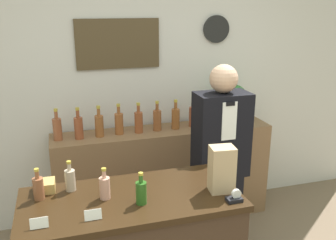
{
  "coord_description": "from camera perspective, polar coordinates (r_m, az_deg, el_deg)",
  "views": [
    {
      "loc": [
        -0.74,
        -1.44,
        2.06
      ],
      "look_at": [
        0.03,
        1.13,
        1.23
      ],
      "focal_mm": 40.0,
      "sensor_mm": 36.0,
      "label": 1
    }
  ],
  "objects": [
    {
      "name": "back_wall",
      "position": [
        3.58,
        -4.57,
        5.9
      ],
      "size": [
        5.2,
        0.09,
        2.7
      ],
      "color": "silver",
      "rests_on": "ground_plane"
    },
    {
      "name": "paper_bag",
      "position": [
        2.27,
        8.19,
        -7.43
      ],
      "size": [
        0.16,
        0.13,
        0.28
      ],
      "color": "tan",
      "rests_on": "display_counter"
    },
    {
      "name": "shelf_bottle_1",
      "position": [
        3.33,
        -13.46,
        -1.05
      ],
      "size": [
        0.08,
        0.08,
        0.28
      ],
      "color": "brown",
      "rests_on": "back_shelf"
    },
    {
      "name": "shopkeeper",
      "position": [
        3.04,
        7.89,
        -7.07
      ],
      "size": [
        0.41,
        0.26,
        1.64
      ],
      "color": "black",
      "rests_on": "ground_plane"
    },
    {
      "name": "counter_bottle_3",
      "position": [
        2.15,
        -4.11,
        -10.88
      ],
      "size": [
        0.06,
        0.06,
        0.19
      ],
      "color": "#29591C",
      "rests_on": "display_counter"
    },
    {
      "name": "potted_plant",
      "position": [
        3.68,
        9.74,
        2.68
      ],
      "size": [
        0.3,
        0.3,
        0.39
      ],
      "color": "#9E998E",
      "rests_on": "back_shelf"
    },
    {
      "name": "back_shelf",
      "position": [
        3.68,
        -0.61,
        -8.38
      ],
      "size": [
        2.06,
        0.39,
        0.93
      ],
      "color": "brown",
      "rests_on": "ground_plane"
    },
    {
      "name": "price_card_left",
      "position": [
        2.06,
        -19.05,
        -14.63
      ],
      "size": [
        0.09,
        0.02,
        0.06
      ],
      "color": "white",
      "rests_on": "display_counter"
    },
    {
      "name": "counter_bottle_0",
      "position": [
        2.31,
        -19.15,
        -9.71
      ],
      "size": [
        0.06,
        0.06,
        0.19
      ],
      "color": "brown",
      "rests_on": "display_counter"
    },
    {
      "name": "gift_box",
      "position": [
        2.41,
        -18.27,
        -9.52
      ],
      "size": [
        0.12,
        0.13,
        0.06
      ],
      "color": "tan",
      "rests_on": "display_counter"
    },
    {
      "name": "tape_dispenser",
      "position": [
        2.22,
        10.15,
        -11.54
      ],
      "size": [
        0.09,
        0.06,
        0.07
      ],
      "color": "black",
      "rests_on": "display_counter"
    },
    {
      "name": "counter_bottle_1",
      "position": [
        2.36,
        -14.69,
        -8.74
      ],
      "size": [
        0.06,
        0.06,
        0.19
      ],
      "color": "tan",
      "rests_on": "display_counter"
    },
    {
      "name": "counter_bottle_2",
      "position": [
        2.22,
        -9.63,
        -10.05
      ],
      "size": [
        0.06,
        0.06,
        0.19
      ],
      "color": "tan",
      "rests_on": "display_counter"
    },
    {
      "name": "shelf_bottle_7",
      "position": [
        3.57,
        3.81,
        0.63
      ],
      "size": [
        0.08,
        0.08,
        0.28
      ],
      "color": "brown",
      "rests_on": "back_shelf"
    },
    {
      "name": "shelf_bottle_4",
      "position": [
        3.4,
        -4.49,
        -0.22
      ],
      "size": [
        0.08,
        0.08,
        0.28
      ],
      "color": "brown",
      "rests_on": "back_shelf"
    },
    {
      "name": "price_card_right",
      "position": [
        2.06,
        -11.35,
        -13.98
      ],
      "size": [
        0.09,
        0.02,
        0.06
      ],
      "color": "white",
      "rests_on": "display_counter"
    },
    {
      "name": "shelf_bottle_8",
      "position": [
        3.63,
        6.47,
        0.84
      ],
      "size": [
        0.08,
        0.08,
        0.28
      ],
      "color": "brown",
      "rests_on": "back_shelf"
    },
    {
      "name": "shelf_bottle_3",
      "position": [
        3.38,
        -7.48,
        -0.43
      ],
      "size": [
        0.08,
        0.08,
        0.28
      ],
      "color": "brown",
      "rests_on": "back_shelf"
    },
    {
      "name": "shelf_bottle_5",
      "position": [
        3.45,
        -1.65,
        0.09
      ],
      "size": [
        0.08,
        0.08,
        0.28
      ],
      "color": "brown",
      "rests_on": "back_shelf"
    },
    {
      "name": "shelf_bottle_2",
      "position": [
        3.35,
        -10.44,
        -0.76
      ],
      "size": [
        0.08,
        0.08,
        0.28
      ],
      "color": "brown",
      "rests_on": "back_shelf"
    },
    {
      "name": "shelf_bottle_0",
      "position": [
        3.34,
        -16.52,
        -1.22
      ],
      "size": [
        0.08,
        0.08,
        0.28
      ],
      "color": "brown",
      "rests_on": "back_shelf"
    },
    {
      "name": "shelf_bottle_6",
      "position": [
        3.5,
        1.16,
        0.33
      ],
      "size": [
        0.08,
        0.08,
        0.28
      ],
      "color": "brown",
      "rests_on": "back_shelf"
    }
  ]
}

